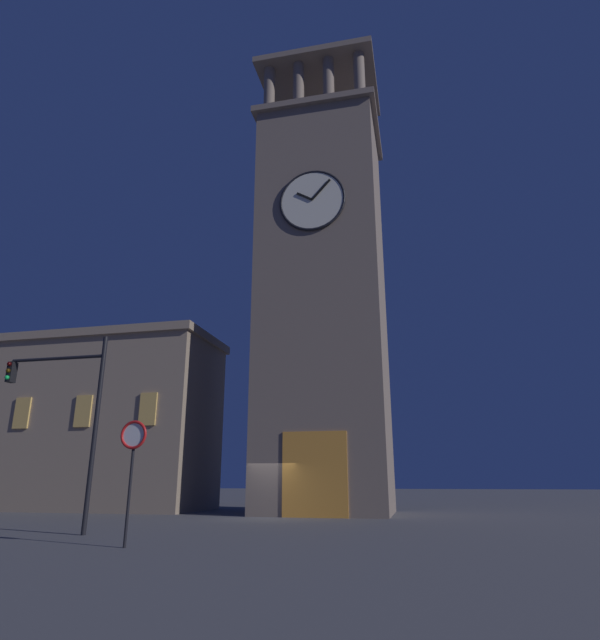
{
  "coord_description": "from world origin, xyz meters",
  "views": [
    {
      "loc": [
        -7.24,
        24.95,
        1.65
      ],
      "look_at": [
        -0.71,
        -3.84,
        10.81
      ],
      "focal_mm": 29.22,
      "sensor_mm": 36.0,
      "label": 1
    }
  ],
  "objects_px": {
    "clocktower": "(324,294)",
    "no_horn_sign": "(133,446)",
    "traffic_signal_near": "(69,403)",
    "adjacent_wing_building": "(57,423)"
  },
  "relations": [
    {
      "from": "clocktower",
      "to": "traffic_signal_near",
      "type": "relative_size",
      "value": 4.5
    },
    {
      "from": "traffic_signal_near",
      "to": "clocktower",
      "type": "bearing_deg",
      "value": -117.97
    },
    {
      "from": "clocktower",
      "to": "no_horn_sign",
      "type": "xyz_separation_m",
      "value": [
        2.58,
        15.59,
        -9.79
      ]
    },
    {
      "from": "adjacent_wing_building",
      "to": "traffic_signal_near",
      "type": "xyz_separation_m",
      "value": [
        -10.79,
        13.56,
        -0.99
      ]
    },
    {
      "from": "clocktower",
      "to": "no_horn_sign",
      "type": "relative_size",
      "value": 9.09
    },
    {
      "from": "clocktower",
      "to": "adjacent_wing_building",
      "type": "xyz_separation_m",
      "value": [
        17.6,
        -0.73,
        -7.11
      ]
    },
    {
      "from": "clocktower",
      "to": "traffic_signal_near",
      "type": "bearing_deg",
      "value": 62.03
    },
    {
      "from": "clocktower",
      "to": "adjacent_wing_building",
      "type": "height_order",
      "value": "clocktower"
    },
    {
      "from": "traffic_signal_near",
      "to": "no_horn_sign",
      "type": "height_order",
      "value": "traffic_signal_near"
    },
    {
      "from": "adjacent_wing_building",
      "to": "traffic_signal_near",
      "type": "height_order",
      "value": "adjacent_wing_building"
    }
  ]
}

